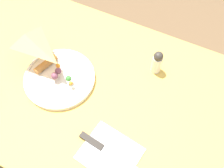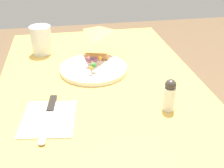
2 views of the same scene
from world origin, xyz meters
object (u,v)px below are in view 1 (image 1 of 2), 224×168
Objects in this scene: plate_pizza at (59,77)px; butter_knife at (107,151)px; napkin_folded at (110,153)px; dining_table at (105,110)px; pepper_shaker at (157,62)px.

butter_knife is at bearing -31.11° from plate_pizza.
butter_knife reaches higher than napkin_folded.
butter_knife is (0.09, -0.17, 0.12)m from dining_table.
pepper_shaker is at bearing 88.15° from napkin_folded.
pepper_shaker reaches higher than napkin_folded.
dining_table is 5.51× the size of butter_knife.
butter_knife is 0.34m from pepper_shaker.
pepper_shaker is (0.11, 0.17, 0.16)m from dining_table.
napkin_folded is at bearing -91.85° from pepper_shaker.
napkin_folded is 0.34m from pepper_shaker.
dining_table is 0.23m from napkin_folded.
napkin_folded is at bearing -0.00° from butter_knife.
butter_knife is at bearing -93.82° from pepper_shaker.
dining_table is 6.62× the size of napkin_folded.
napkin_folded is (0.10, -0.17, 0.11)m from dining_table.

